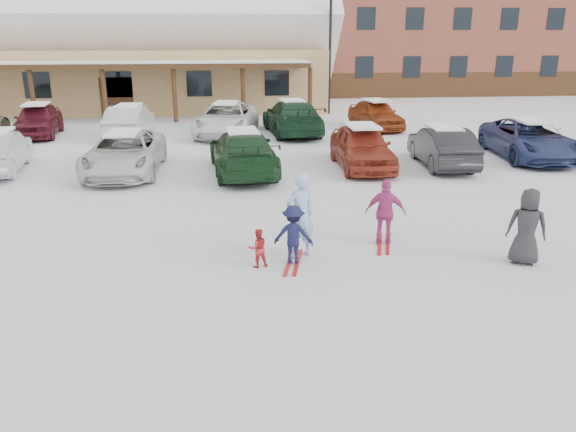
{
  "coord_description": "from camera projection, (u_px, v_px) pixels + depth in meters",
  "views": [
    {
      "loc": [
        -0.84,
        -9.71,
        4.51
      ],
      "look_at": [
        0.3,
        1.0,
        1.0
      ],
      "focal_mm": 35.0,
      "sensor_mm": 36.0,
      "label": 1
    }
  ],
  "objects": [
    {
      "name": "ground",
      "position": [
        278.0,
        283.0,
        10.66
      ],
      "size": [
        160.0,
        160.0,
        0.0
      ],
      "primitive_type": "plane",
      "color": "white",
      "rests_on": "ground"
    },
    {
      "name": "day_lodge",
      "position": [
        94.0,
        43.0,
        34.96
      ],
      "size": [
        29.12,
        12.5,
        10.38
      ],
      "color": "tan",
      "rests_on": "ground"
    },
    {
      "name": "lamp_post",
      "position": [
        330.0,
        47.0,
        31.89
      ],
      "size": [
        0.5,
        0.25,
        6.67
      ],
      "color": "black",
      "rests_on": "ground"
    },
    {
      "name": "conifer_3",
      "position": [
        300.0,
        26.0,
        51.27
      ],
      "size": [
        3.96,
        3.96,
        9.18
      ],
      "color": "black",
      "rests_on": "ground"
    },
    {
      "name": "adult_skier",
      "position": [
        300.0,
        215.0,
        11.64
      ],
      "size": [
        0.78,
        0.66,
        1.83
      ],
      "primitive_type": "imported",
      "rotation": [
        0.0,
        0.0,
        3.53
      ],
      "color": "#9AB1DF",
      "rests_on": "ground"
    },
    {
      "name": "toddler_red",
      "position": [
        258.0,
        248.0,
        11.27
      ],
      "size": [
        0.45,
        0.38,
        0.81
      ],
      "primitive_type": "imported",
      "rotation": [
        0.0,
        0.0,
        3.34
      ],
      "color": "red",
      "rests_on": "ground"
    },
    {
      "name": "child_navy",
      "position": [
        293.0,
        235.0,
        11.38
      ],
      "size": [
        0.88,
        0.63,
        1.24
      ],
      "primitive_type": "imported",
      "rotation": [
        0.0,
        0.0,
        2.92
      ],
      "color": "#131538",
      "rests_on": "ground"
    },
    {
      "name": "skis_child_navy",
      "position": [
        293.0,
        262.0,
        11.57
      ],
      "size": [
        0.51,
        1.41,
        0.03
      ],
      "primitive_type": "cube",
      "rotation": [
        0.0,
        0.0,
        2.92
      ],
      "color": "#AA181B",
      "rests_on": "ground"
    },
    {
      "name": "child_magenta",
      "position": [
        386.0,
        212.0,
        12.38
      ],
      "size": [
        0.95,
        0.6,
        1.5
      ],
      "primitive_type": "imported",
      "rotation": [
        0.0,
        0.0,
        2.86
      ],
      "color": "#BA377D",
      "rests_on": "ground"
    },
    {
      "name": "skis_child_magenta",
      "position": [
        384.0,
        243.0,
        12.61
      ],
      "size": [
        0.58,
        1.4,
        0.03
      ],
      "primitive_type": "cube",
      "rotation": [
        0.0,
        0.0,
        2.86
      ],
      "color": "#AA181B",
      "rests_on": "ground"
    },
    {
      "name": "bystander_dark",
      "position": [
        527.0,
        227.0,
        11.34
      ],
      "size": [
        0.92,
        0.8,
        1.58
      ],
      "primitive_type": "imported",
      "rotation": [
        0.0,
        0.0,
        2.67
      ],
      "color": "#28272A",
      "rests_on": "ground"
    },
    {
      "name": "parked_car_2",
      "position": [
        125.0,
        153.0,
        18.79
      ],
      "size": [
        2.35,
        5.02,
        1.39
      ],
      "primitive_type": "imported",
      "rotation": [
        0.0,
        0.0,
        -0.01
      ],
      "color": "silver",
      "rests_on": "ground"
    },
    {
      "name": "parked_car_3",
      "position": [
        243.0,
        152.0,
        18.77
      ],
      "size": [
        2.42,
        5.14,
        1.45
      ],
      "primitive_type": "imported",
      "rotation": [
        0.0,
        0.0,
        3.22
      ],
      "color": "#16391C",
      "rests_on": "ground"
    },
    {
      "name": "parked_car_4",
      "position": [
        362.0,
        147.0,
        19.54
      ],
      "size": [
        1.79,
        4.38,
        1.49
      ],
      "primitive_type": "imported",
      "rotation": [
        0.0,
        0.0,
        -0.01
      ],
      "color": "maroon",
      "rests_on": "ground"
    },
    {
      "name": "parked_car_5",
      "position": [
        442.0,
        147.0,
        19.83
      ],
      "size": [
        1.73,
        4.3,
        1.39
      ],
      "primitive_type": "imported",
      "rotation": [
        0.0,
        0.0,
        3.08
      ],
      "color": "black",
      "rests_on": "ground"
    },
    {
      "name": "parked_car_6",
      "position": [
        529.0,
        139.0,
        21.09
      ],
      "size": [
        2.83,
        5.32,
        1.42
      ],
      "primitive_type": "imported",
      "rotation": [
        0.0,
        0.0,
        -0.09
      ],
      "color": "navy",
      "rests_on": "ground"
    },
    {
      "name": "parked_car_8",
      "position": [
        38.0,
        120.0,
        25.63
      ],
      "size": [
        2.22,
        4.5,
        1.47
      ],
      "primitive_type": "imported",
      "rotation": [
        0.0,
        0.0,
        0.11
      ],
      "color": "#571522",
      "rests_on": "ground"
    },
    {
      "name": "parked_car_9",
      "position": [
        130.0,
        121.0,
        25.37
      ],
      "size": [
        1.72,
        4.44,
        1.44
      ],
      "primitive_type": "imported",
      "rotation": [
        0.0,
        0.0,
        3.1
      ],
      "color": "silver",
      "rests_on": "ground"
    },
    {
      "name": "parked_car_10",
      "position": [
        226.0,
        119.0,
        25.88
      ],
      "size": [
        3.35,
        5.72,
        1.49
      ],
      "primitive_type": "imported",
      "rotation": [
        0.0,
        0.0,
        -0.17
      ],
      "color": "white",
      "rests_on": "ground"
    },
    {
      "name": "parked_car_11",
      "position": [
        292.0,
        117.0,
        26.13
      ],
      "size": [
        2.65,
        5.58,
        1.57
      ],
      "primitive_type": "imported",
      "rotation": [
        0.0,
        0.0,
        3.23
      ],
      "color": "#153621",
      "rests_on": "ground"
    },
    {
      "name": "parked_car_12",
      "position": [
        376.0,
        115.0,
        27.6
      ],
      "size": [
        2.3,
        4.35,
        1.41
      ],
      "primitive_type": "imported",
      "rotation": [
        0.0,
        0.0,
        0.16
      ],
      "color": "#923916",
      "rests_on": "ground"
    }
  ]
}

